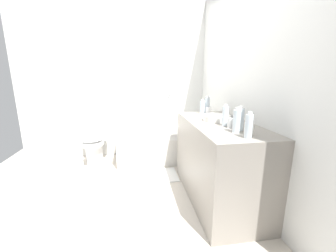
{
  "coord_description": "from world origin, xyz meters",
  "views": [
    {
      "loc": [
        0.22,
        -2.29,
        1.38
      ],
      "look_at": [
        0.63,
        0.23,
        0.76
      ],
      "focal_mm": 22.51,
      "sensor_mm": 36.0,
      "label": 1
    }
  ],
  "objects": [
    {
      "name": "water_bottle_1",
      "position": [
        1.09,
        0.31,
        0.98
      ],
      "size": [
        0.06,
        0.06,
        0.19
      ],
      "color": "silver",
      "rests_on": "vanity_counter"
    },
    {
      "name": "toilet",
      "position": [
        -0.43,
        1.02,
        0.35
      ],
      "size": [
        0.38,
        0.52,
        0.72
      ],
      "rotation": [
        0.0,
        0.0,
        -1.65
      ],
      "color": "white",
      "rests_on": "ground_plane"
    },
    {
      "name": "wall_right_mirror",
      "position": [
        1.48,
        0.0,
        1.29
      ],
      "size": [
        0.1,
        3.14,
        2.58
      ],
      "primitive_type": "cube",
      "color": "silver",
      "rests_on": "ground_plane"
    },
    {
      "name": "bath_mat",
      "position": [
        0.46,
        0.41,
        0.01
      ],
      "size": [
        0.63,
        0.44,
        0.01
      ],
      "primitive_type": "cube",
      "color": "white",
      "rests_on": "ground_plane"
    },
    {
      "name": "water_bottle_0",
      "position": [
        1.09,
        -0.63,
        0.99
      ],
      "size": [
        0.06,
        0.06,
        0.22
      ],
      "color": "silver",
      "rests_on": "vanity_counter"
    },
    {
      "name": "sink_faucet",
      "position": [
        1.3,
        -0.12,
        0.91
      ],
      "size": [
        0.1,
        0.15,
        0.06
      ],
      "color": "#B1B1B6",
      "rests_on": "vanity_counter"
    },
    {
      "name": "vanity_counter",
      "position": [
        1.12,
        -0.22,
        0.44
      ],
      "size": [
        0.63,
        1.4,
        0.89
      ],
      "primitive_type": "cube",
      "color": "gray",
      "rests_on": "ground_plane"
    },
    {
      "name": "water_bottle_2",
      "position": [
        1.11,
        -0.8,
        0.99
      ],
      "size": [
        0.06,
        0.06,
        0.21
      ],
      "color": "silver",
      "rests_on": "vanity_counter"
    },
    {
      "name": "water_bottle_5",
      "position": [
        1.1,
        -0.37,
        0.99
      ],
      "size": [
        0.06,
        0.06,
        0.22
      ],
      "color": "silver",
      "rests_on": "vanity_counter"
    },
    {
      "name": "soap_dish",
      "position": [
        1.17,
        0.13,
        0.9
      ],
      "size": [
        0.09,
        0.06,
        0.02
      ],
      "primitive_type": "cube",
      "color": "white",
      "rests_on": "vanity_counter"
    },
    {
      "name": "sink_basin",
      "position": [
        1.11,
        -0.12,
        0.92
      ],
      "size": [
        0.3,
        0.3,
        0.06
      ],
      "primitive_type": "cylinder",
      "color": "white",
      "rests_on": "vanity_counter"
    },
    {
      "name": "water_bottle_3",
      "position": [
        1.17,
        0.35,
        0.99
      ],
      "size": [
        0.07,
        0.07,
        0.23
      ],
      "color": "silver",
      "rests_on": "vanity_counter"
    },
    {
      "name": "drinking_glass_0",
      "position": [
        1.17,
        -0.7,
        0.94
      ],
      "size": [
        0.08,
        0.08,
        0.1
      ],
      "primitive_type": "cylinder",
      "color": "white",
      "rests_on": "vanity_counter"
    },
    {
      "name": "ground_plane",
      "position": [
        0.0,
        0.0,
        0.0
      ],
      "size": [
        3.87,
        3.87,
        0.0
      ],
      "primitive_type": "plane",
      "color": "beige"
    },
    {
      "name": "drinking_glass_2",
      "position": [
        1.15,
        0.24,
        0.93
      ],
      "size": [
        0.06,
        0.06,
        0.09
      ],
      "primitive_type": "cylinder",
      "color": "white",
      "rests_on": "vanity_counter"
    },
    {
      "name": "drinking_glass_1",
      "position": [
        1.12,
        -0.46,
        0.93
      ],
      "size": [
        0.06,
        0.06,
        0.09
      ],
      "primitive_type": "cylinder",
      "color": "white",
      "rests_on": "vanity_counter"
    },
    {
      "name": "bathtub",
      "position": [
        0.66,
        1.02,
        0.31
      ],
      "size": [
        1.46,
        0.71,
        1.21
      ],
      "color": "silver",
      "rests_on": "ground_plane"
    },
    {
      "name": "wall_back_tiled",
      "position": [
        0.0,
        1.42,
        1.29
      ],
      "size": [
        3.27,
        0.1,
        2.58
      ],
      "primitive_type": "cube",
      "color": "silver",
      "rests_on": "ground_plane"
    },
    {
      "name": "toilet_paper_roll",
      "position": [
        -0.65,
        0.9,
        0.06
      ],
      "size": [
        0.11,
        0.11,
        0.12
      ],
      "primitive_type": "cylinder",
      "color": "white",
      "rests_on": "ground_plane"
    },
    {
      "name": "water_bottle_4",
      "position": [
        1.16,
        -0.56,
        0.99
      ],
      "size": [
        0.07,
        0.07,
        0.22
      ],
      "color": "silver",
      "rests_on": "vanity_counter"
    }
  ]
}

